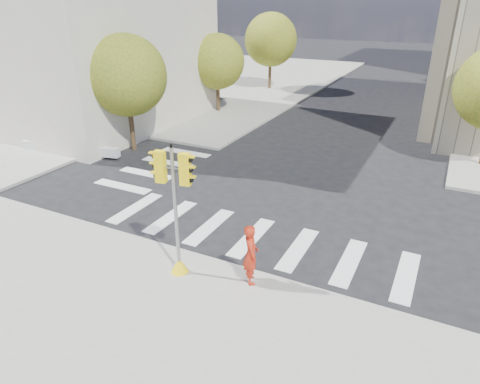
{
  "coord_description": "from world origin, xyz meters",
  "views": [
    {
      "loc": [
        5.64,
        -14.36,
        8.03
      ],
      "look_at": [
        -0.23,
        -2.71,
        2.1
      ],
      "focal_mm": 32.0,
      "sensor_mm": 36.0,
      "label": 1
    }
  ],
  "objects": [
    {
      "name": "ground",
      "position": [
        0.0,
        0.0,
        0.0
      ],
      "size": [
        160.0,
        160.0,
        0.0
      ],
      "primitive_type": "plane",
      "color": "black",
      "rests_on": "ground"
    },
    {
      "name": "sidewalk_far_left",
      "position": [
        -20.0,
        26.0,
        0.07
      ],
      "size": [
        28.0,
        40.0,
        0.15
      ],
      "primitive_type": "cube",
      "color": "gray",
      "rests_on": "ground"
    },
    {
      "name": "classical_building",
      "position": [
        -20.0,
        8.0,
        6.44
      ],
      "size": [
        19.0,
        15.0,
        12.7
      ],
      "color": "beige",
      "rests_on": "ground"
    },
    {
      "name": "tree_lw_near",
      "position": [
        -10.5,
        4.0,
        4.2
      ],
      "size": [
        4.4,
        4.4,
        6.41
      ],
      "color": "#382616",
      "rests_on": "ground"
    },
    {
      "name": "tree_lw_mid",
      "position": [
        -10.5,
        14.0,
        3.76
      ],
      "size": [
        4.0,
        4.0,
        5.77
      ],
      "color": "#382616",
      "rests_on": "ground"
    },
    {
      "name": "tree_lw_far",
      "position": [
        -10.5,
        24.0,
        4.54
      ],
      "size": [
        4.8,
        4.8,
        6.95
      ],
      "color": "#382616",
      "rests_on": "ground"
    },
    {
      "name": "traffic_signal",
      "position": [
        -1.13,
        -5.16,
        1.92
      ],
      "size": [
        1.08,
        0.56,
        4.22
      ],
      "rotation": [
        0.0,
        0.0,
        0.18
      ],
      "color": "yellow",
      "rests_on": "sidewalk_near"
    },
    {
      "name": "photographer",
      "position": [
        1.08,
        -4.6,
        1.11
      ],
      "size": [
        0.78,
        0.84,
        1.92
      ],
      "primitive_type": "imported",
      "rotation": [
        0.0,
        0.0,
        2.2
      ],
      "color": "red",
      "rests_on": "sidewalk_near"
    },
    {
      "name": "planter_wall",
      "position": [
        -13.0,
        1.62,
        0.4
      ],
      "size": [
        5.96,
        1.6,
        0.5
      ],
      "primitive_type": "cube",
      "rotation": [
        0.0,
        0.0,
        0.2
      ],
      "color": "silver",
      "rests_on": "sidewalk_left_near"
    }
  ]
}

